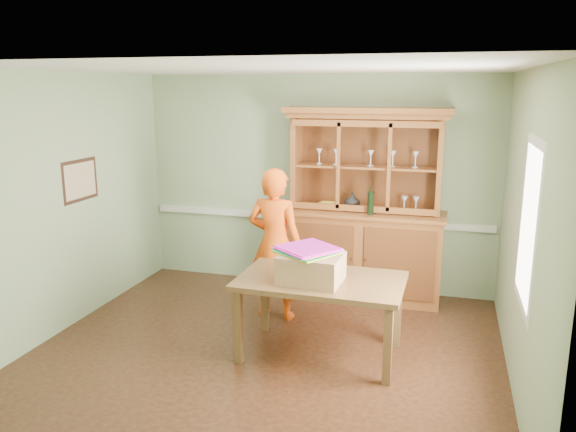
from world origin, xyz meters
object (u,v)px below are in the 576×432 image
(person, at_px, (275,244))
(china_hutch, at_px, (363,233))
(dining_table, at_px, (321,288))
(cardboard_box, at_px, (311,268))

(person, bearing_deg, china_hutch, -127.72)
(china_hutch, xyz_separation_m, dining_table, (-0.14, -1.69, -0.12))
(china_hutch, xyz_separation_m, person, (-0.84, -0.91, 0.04))
(person, bearing_deg, cardboard_box, 130.09)
(china_hutch, height_order, person, china_hutch)
(dining_table, distance_m, person, 1.06)
(china_hutch, relative_size, cardboard_box, 4.11)
(china_hutch, height_order, cardboard_box, china_hutch)
(cardboard_box, distance_m, person, 1.09)
(china_hutch, distance_m, cardboard_box, 1.82)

